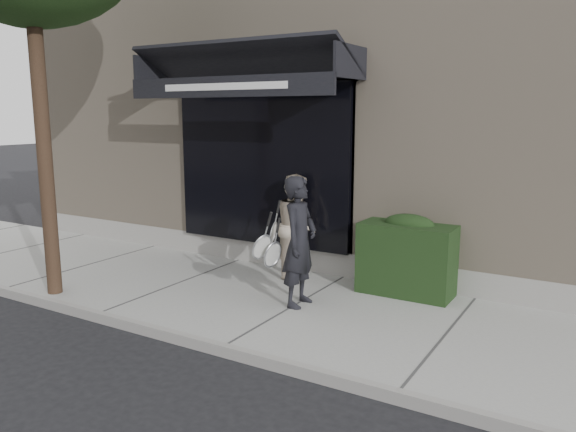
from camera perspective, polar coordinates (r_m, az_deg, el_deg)
The scene contains 7 objects.
ground at distance 7.60m, azimuth 0.75°, elevation -9.86°, with size 80.00×80.00×0.00m, color black.
sidewalk at distance 7.58m, azimuth 0.75°, elevation -9.43°, with size 20.00×3.00×0.12m, color gray.
curb at distance 6.38m, azimuth -6.45°, elevation -13.37°, with size 20.00×0.10×0.14m, color gray.
building_facade at distance 11.69m, azimuth 13.24°, elevation 10.68°, with size 14.30×8.04×5.64m.
hedge at distance 8.07m, azimuth 12.07°, elevation -3.99°, with size 1.30×0.70×1.14m.
pedestrian_front at distance 7.33m, azimuth 1.15°, elevation -2.64°, with size 0.70×0.84×1.72m.
pedestrian_back at distance 8.68m, azimuth 0.87°, elevation -0.98°, with size 0.86×0.98×1.60m.
Camera 1 is at (3.57, -6.17, 2.64)m, focal length 35.00 mm.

